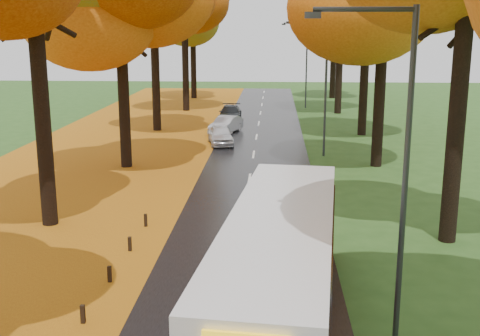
# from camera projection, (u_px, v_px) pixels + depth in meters

# --- Properties ---
(road) EXTENTS (6.50, 90.00, 0.04)m
(road) POSITION_uv_depth(u_px,v_px,m) (250.00, 175.00, 31.38)
(road) COLOR black
(road) RESTS_ON ground
(centre_line) EXTENTS (0.12, 90.00, 0.01)m
(centre_line) POSITION_uv_depth(u_px,v_px,m) (250.00, 174.00, 31.37)
(centre_line) COLOR silver
(centre_line) RESTS_ON road
(leaf_verge) EXTENTS (12.00, 90.00, 0.02)m
(leaf_verge) POSITION_uv_depth(u_px,v_px,m) (81.00, 172.00, 31.88)
(leaf_verge) COLOR #82410B
(leaf_verge) RESTS_ON ground
(leaf_drift) EXTENTS (0.90, 90.00, 0.01)m
(leaf_drift) POSITION_uv_depth(u_px,v_px,m) (192.00, 173.00, 31.54)
(leaf_drift) COLOR #B27112
(leaf_drift) RESTS_ON road
(streetlamp_near) EXTENTS (2.45, 0.18, 8.00)m
(streetlamp_near) POSITION_uv_depth(u_px,v_px,m) (396.00, 155.00, 13.56)
(streetlamp_near) COLOR #333538
(streetlamp_near) RESTS_ON ground
(streetlamp_mid) EXTENTS (2.45, 0.18, 8.00)m
(streetlamp_mid) POSITION_uv_depth(u_px,v_px,m) (322.00, 77.00, 34.95)
(streetlamp_mid) COLOR #333538
(streetlamp_mid) RESTS_ON ground
(streetlamp_far) EXTENTS (2.45, 0.18, 8.00)m
(streetlamp_far) POSITION_uv_depth(u_px,v_px,m) (304.00, 58.00, 56.33)
(streetlamp_far) COLOR #333538
(streetlamp_far) RESTS_ON ground
(bus) EXTENTS (3.76, 11.57, 2.99)m
(bus) POSITION_uv_depth(u_px,v_px,m) (280.00, 270.00, 15.04)
(bus) COLOR #4D0C0F
(bus) RESTS_ON road
(car_white) EXTENTS (2.13, 3.87, 1.25)m
(car_white) POSITION_uv_depth(u_px,v_px,m) (221.00, 135.00, 39.26)
(car_white) COLOR silver
(car_white) RESTS_ON road
(car_silver) EXTENTS (2.40, 3.92, 1.22)m
(car_silver) POSITION_uv_depth(u_px,v_px,m) (226.00, 125.00, 43.41)
(car_silver) COLOR gray
(car_silver) RESTS_ON road
(car_dark) EXTENTS (1.88, 4.41, 1.27)m
(car_dark) POSITION_uv_depth(u_px,v_px,m) (230.00, 114.00, 48.85)
(car_dark) COLOR black
(car_dark) RESTS_ON road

